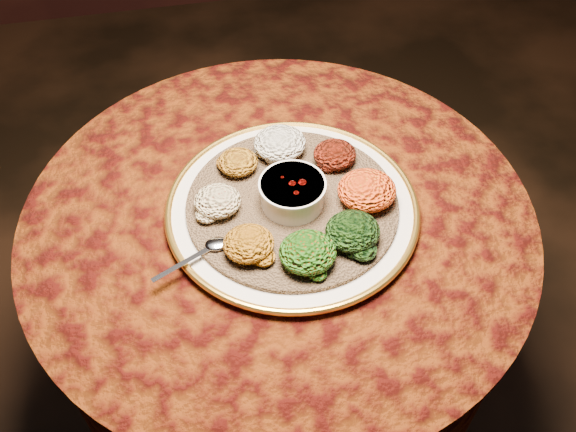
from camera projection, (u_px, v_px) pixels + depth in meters
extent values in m
plane|color=black|center=(281.00, 389.00, 1.75)|extent=(4.00, 4.00, 0.00)
cylinder|color=black|center=(281.00, 386.00, 1.74)|extent=(0.44, 0.44, 0.04)
cylinder|color=black|center=(280.00, 324.00, 1.49)|extent=(0.12, 0.12, 0.68)
cylinder|color=black|center=(278.00, 224.00, 1.22)|extent=(0.80, 0.80, 0.04)
cylinder|color=#481B06|center=(279.00, 269.00, 1.33)|extent=(0.93, 0.93, 0.34)
cylinder|color=#481B06|center=(278.00, 215.00, 1.20)|extent=(0.96, 0.96, 0.01)
cylinder|color=beige|center=(292.00, 209.00, 1.19)|extent=(0.53, 0.53, 0.02)
torus|color=gold|center=(292.00, 207.00, 1.18)|extent=(0.47, 0.47, 0.01)
cylinder|color=olive|center=(292.00, 204.00, 1.18)|extent=(0.47, 0.47, 0.01)
cylinder|color=silver|center=(292.00, 193.00, 1.15)|extent=(0.11, 0.11, 0.05)
cylinder|color=silver|center=(292.00, 184.00, 1.14)|extent=(0.12, 0.12, 0.01)
cylinder|color=#5B0404|center=(292.00, 187.00, 1.14)|extent=(0.10, 0.10, 0.01)
ellipsoid|color=silver|center=(217.00, 244.00, 1.10)|extent=(0.04, 0.03, 0.01)
cube|color=silver|center=(182.00, 264.00, 1.08)|extent=(0.11, 0.06, 0.00)
ellipsoid|color=silver|center=(280.00, 143.00, 1.24)|extent=(0.10, 0.10, 0.05)
ellipsoid|color=black|center=(335.00, 154.00, 1.23)|extent=(0.08, 0.08, 0.04)
ellipsoid|color=#B8850F|center=(367.00, 190.00, 1.16)|extent=(0.11, 0.10, 0.05)
ellipsoid|color=black|center=(353.00, 231.00, 1.10)|extent=(0.10, 0.09, 0.05)
ellipsoid|color=#A62A0A|center=(308.00, 252.00, 1.07)|extent=(0.10, 0.09, 0.05)
ellipsoid|color=#A45C0E|center=(249.00, 244.00, 1.08)|extent=(0.09, 0.08, 0.04)
ellipsoid|color=#750907|center=(218.00, 201.00, 1.15)|extent=(0.09, 0.08, 0.04)
ellipsoid|color=#A36B13|center=(238.00, 162.00, 1.22)|extent=(0.08, 0.07, 0.04)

